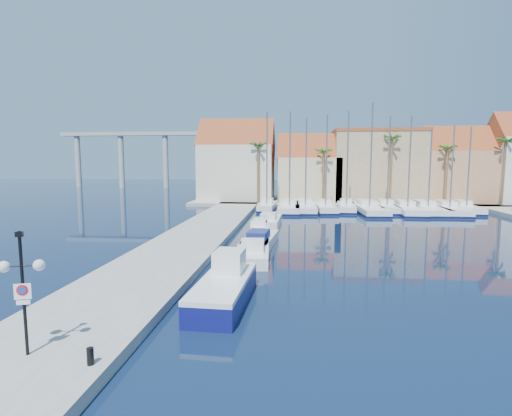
# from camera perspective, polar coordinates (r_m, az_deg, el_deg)

# --- Properties ---
(ground) EXTENTS (260.00, 260.00, 0.00)m
(ground) POSITION_cam_1_polar(r_m,az_deg,el_deg) (20.86, 5.95, -12.79)
(ground) COLOR black
(ground) RESTS_ON ground
(quay_west) EXTENTS (6.00, 77.00, 0.50)m
(quay_west) POSITION_cam_1_polar(r_m,az_deg,el_deg) (34.98, -9.08, -4.42)
(quay_west) COLOR gray
(quay_west) RESTS_ON ground
(shore_north) EXTENTS (54.00, 16.00, 0.50)m
(shore_north) POSITION_cam_1_polar(r_m,az_deg,el_deg) (68.75, 14.18, 0.92)
(shore_north) COLOR gray
(shore_north) RESTS_ON ground
(lamp_post) EXTENTS (1.38, 0.69, 4.21)m
(lamp_post) POSITION_cam_1_polar(r_m,az_deg,el_deg) (15.28, -30.43, -8.20)
(lamp_post) COLOR black
(lamp_post) RESTS_ON quay_west
(bollard) EXTENTS (0.22, 0.22, 0.56)m
(bollard) POSITION_cam_1_polar(r_m,az_deg,el_deg) (14.53, -22.59, -18.97)
(bollard) COLOR black
(bollard) RESTS_ON quay_west
(fishing_boat) EXTENTS (2.54, 6.81, 2.35)m
(fishing_boat) POSITION_cam_1_polar(r_m,az_deg,el_deg) (20.14, -4.50, -11.15)
(fishing_boat) COLOR navy
(fishing_boat) RESTS_ON ground
(motorboat_west_0) EXTENTS (2.62, 7.02, 1.40)m
(motorboat_west_0) POSITION_cam_1_polar(r_m,az_deg,el_deg) (28.74, -0.40, -6.24)
(motorboat_west_0) COLOR white
(motorboat_west_0) RESTS_ON ground
(motorboat_west_1) EXTENTS (2.80, 7.05, 1.40)m
(motorboat_west_1) POSITION_cam_1_polar(r_m,az_deg,el_deg) (32.82, 0.53, -4.61)
(motorboat_west_1) COLOR white
(motorboat_west_1) RESTS_ON ground
(motorboat_west_2) EXTENTS (2.24, 5.47, 1.40)m
(motorboat_west_2) POSITION_cam_1_polar(r_m,az_deg,el_deg) (39.19, 0.45, -2.75)
(motorboat_west_2) COLOR white
(motorboat_west_2) RESTS_ON ground
(motorboat_west_3) EXTENTS (2.51, 7.20, 1.40)m
(motorboat_west_3) POSITION_cam_1_polar(r_m,az_deg,el_deg) (43.58, 1.89, -1.79)
(motorboat_west_3) COLOR white
(motorboat_west_3) RESTS_ON ground
(sailboat_0) EXTENTS (2.38, 8.14, 13.69)m
(sailboat_0) POSITION_cam_1_polar(r_m,az_deg,el_deg) (56.88, 1.60, 0.35)
(sailboat_0) COLOR white
(sailboat_0) RESTS_ON ground
(sailboat_1) EXTENTS (2.97, 10.91, 13.57)m
(sailboat_1) POSITION_cam_1_polar(r_m,az_deg,el_deg) (55.74, 4.81, 0.13)
(sailboat_1) COLOR white
(sailboat_1) RESTS_ON ground
(sailboat_2) EXTENTS (2.93, 10.82, 12.65)m
(sailboat_2) POSITION_cam_1_polar(r_m,az_deg,el_deg) (56.16, 7.04, 0.14)
(sailboat_2) COLOR white
(sailboat_2) RESTS_ON ground
(sailboat_3) EXTENTS (3.00, 9.63, 13.14)m
(sailboat_3) POSITION_cam_1_polar(r_m,az_deg,el_deg) (56.25, 9.83, 0.13)
(sailboat_3) COLOR white
(sailboat_3) RESTS_ON ground
(sailboat_4) EXTENTS (3.11, 9.15, 13.65)m
(sailboat_4) POSITION_cam_1_polar(r_m,az_deg,el_deg) (57.21, 12.75, 0.20)
(sailboat_4) COLOR white
(sailboat_4) RESTS_ON ground
(sailboat_5) EXTENTS (3.76, 12.15, 14.55)m
(sailboat_5) POSITION_cam_1_polar(r_m,az_deg,el_deg) (56.17, 15.73, -0.05)
(sailboat_5) COLOR white
(sailboat_5) RESTS_ON ground
(sailboat_6) EXTENTS (2.97, 9.58, 12.90)m
(sailboat_6) POSITION_cam_1_polar(r_m,az_deg,el_deg) (58.09, 18.11, 0.10)
(sailboat_6) COLOR white
(sailboat_6) RESTS_ON ground
(sailboat_7) EXTENTS (3.52, 11.62, 12.80)m
(sailboat_7) POSITION_cam_1_polar(r_m,az_deg,el_deg) (57.50, 20.69, -0.09)
(sailboat_7) COLOR white
(sailboat_7) RESTS_ON ground
(sailboat_8) EXTENTS (3.44, 11.96, 11.37)m
(sailboat_8) POSITION_cam_1_polar(r_m,az_deg,el_deg) (58.76, 23.14, -0.08)
(sailboat_8) COLOR white
(sailboat_8) RESTS_ON ground
(sailboat_9) EXTENTS (3.78, 11.47, 11.57)m
(sailboat_9) POSITION_cam_1_polar(r_m,az_deg,el_deg) (59.35, 25.77, -0.14)
(sailboat_9) COLOR white
(sailboat_9) RESTS_ON ground
(sailboat_10) EXTENTS (2.68, 8.94, 11.44)m
(sailboat_10) POSITION_cam_1_polar(r_m,az_deg,el_deg) (61.24, 27.69, -0.02)
(sailboat_10) COLOR white
(sailboat_10) RESTS_ON ground
(building_0) EXTENTS (12.30, 9.00, 13.50)m
(building_0) POSITION_cam_1_polar(r_m,az_deg,el_deg) (67.39, -2.70, 6.34)
(building_0) COLOR beige
(building_0) RESTS_ON shore_north
(building_1) EXTENTS (10.30, 8.00, 11.00)m
(building_1) POSITION_cam_1_polar(r_m,az_deg,el_deg) (66.72, 7.59, 5.23)
(building_1) COLOR #C4B48A
(building_1) RESTS_ON shore_north
(building_2) EXTENTS (14.20, 10.20, 11.50)m
(building_2) POSITION_cam_1_polar(r_m,az_deg,el_deg) (68.94, 16.80, 5.85)
(building_2) COLOR #9C8760
(building_2) RESTS_ON shore_north
(building_3) EXTENTS (10.30, 8.00, 12.00)m
(building_3) POSITION_cam_1_polar(r_m,az_deg,el_deg) (71.26, 26.50, 5.13)
(building_3) COLOR tan
(building_3) RESTS_ON shore_north
(palm_0) EXTENTS (2.60, 2.60, 10.15)m
(palm_0) POSITION_cam_1_polar(r_m,az_deg,el_deg) (61.98, 0.30, 8.68)
(palm_0) COLOR brown
(palm_0) RESTS_ON shore_north
(palm_1) EXTENTS (2.60, 2.60, 9.15)m
(palm_1) POSITION_cam_1_polar(r_m,az_deg,el_deg) (61.82, 9.65, 7.72)
(palm_1) COLOR brown
(palm_1) RESTS_ON shore_north
(palm_2) EXTENTS (2.60, 2.60, 11.15)m
(palm_2) POSITION_cam_1_polar(r_m,az_deg,el_deg) (63.34, 18.87, 9.13)
(palm_2) COLOR brown
(palm_2) RESTS_ON shore_north
(palm_3) EXTENTS (2.60, 2.60, 9.65)m
(palm_3) POSITION_cam_1_polar(r_m,az_deg,el_deg) (65.54, 25.70, 7.51)
(palm_3) COLOR brown
(palm_3) RESTS_ON shore_north
(palm_4) EXTENTS (2.60, 2.60, 10.65)m
(palm_4) POSITION_cam_1_polar(r_m,az_deg,el_deg) (68.69, 32.09, 7.87)
(palm_4) COLOR brown
(palm_4) RESTS_ON shore_north
(viaduct) EXTENTS (48.00, 2.20, 14.45)m
(viaduct) POSITION_cam_1_polar(r_m,az_deg,el_deg) (108.91, -15.38, 8.21)
(viaduct) COLOR #9E9E99
(viaduct) RESTS_ON ground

